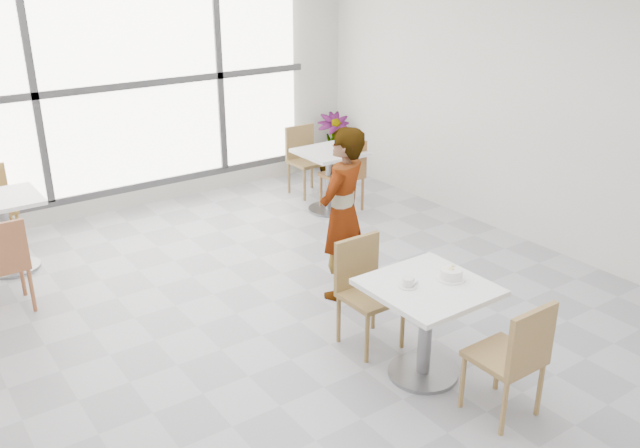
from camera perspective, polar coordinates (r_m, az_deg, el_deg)
floor at (r=5.79m, az=-1.73°, el=-8.27°), size 7.00×7.00×0.00m
wall_back at (r=8.28m, az=-15.71°, el=11.37°), size 6.00×0.00×6.00m
wall_right at (r=7.25m, az=18.57°, el=9.61°), size 0.00×7.00×7.00m
window at (r=8.22m, az=-15.54°, el=11.32°), size 4.60×0.07×2.52m
main_table at (r=4.92m, az=9.03°, el=-7.46°), size 0.80×0.80×0.75m
chair_near at (r=4.64m, az=16.22°, el=-10.50°), size 0.42×0.42×0.87m
chair_far at (r=5.31m, az=3.81°, el=-5.15°), size 0.42×0.42×0.87m
oatmeal_bowl at (r=4.91m, az=11.06°, el=-4.16°), size 0.21×0.21×0.09m
coffee_cup at (r=4.76m, az=7.47°, el=-4.96°), size 0.16×0.13×0.07m
person at (r=5.92m, az=1.93°, el=0.85°), size 0.68×0.58×1.57m
bg_table_left at (r=7.19m, az=-25.17°, el=0.06°), size 0.70×0.70×0.75m
bg_table_right at (r=8.04m, az=0.83°, el=4.44°), size 0.70×0.70×0.75m
bg_chair_left_near at (r=6.31m, az=-25.41°, el=-2.81°), size 0.42×0.42×0.87m
bg_chair_right_near at (r=8.02m, az=2.22°, el=4.47°), size 0.42×0.42×0.87m
bg_chair_right_far at (r=8.67m, az=-1.33°, el=5.84°), size 0.42×0.42×0.87m
plant_right at (r=9.51m, az=1.09°, el=6.83°), size 0.63×0.63×0.85m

